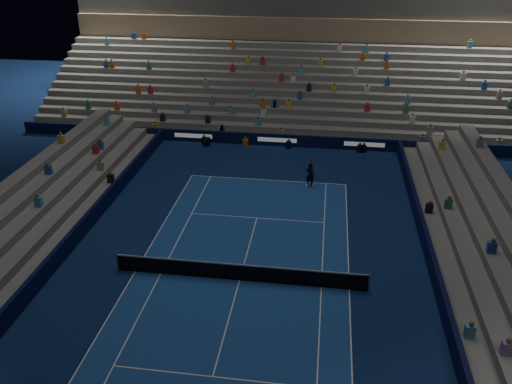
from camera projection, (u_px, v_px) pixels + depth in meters
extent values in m
plane|color=#0B1D47|center=(240.00, 280.00, 26.18)|extent=(90.00, 90.00, 0.00)
cube|color=navy|center=(240.00, 280.00, 26.18)|extent=(10.97, 23.77, 0.01)
cube|color=black|center=(277.00, 140.00, 42.30)|extent=(44.00, 0.25, 1.00)
cube|color=black|center=(439.00, 289.00, 24.76)|extent=(0.25, 37.00, 1.00)
cube|color=black|center=(57.00, 257.00, 27.16)|extent=(0.25, 37.00, 1.00)
cube|color=slate|center=(278.00, 138.00, 43.29)|extent=(44.00, 1.00, 0.50)
cube|color=slate|center=(280.00, 131.00, 44.06)|extent=(44.00, 1.00, 1.00)
cube|color=slate|center=(281.00, 125.00, 44.83)|extent=(44.00, 1.00, 1.50)
cube|color=slate|center=(282.00, 118.00, 45.60)|extent=(44.00, 1.00, 2.00)
cube|color=slate|center=(283.00, 112.00, 46.37)|extent=(44.00, 1.00, 2.50)
cube|color=slate|center=(284.00, 106.00, 47.15)|extent=(44.00, 1.00, 3.00)
cube|color=slate|center=(285.00, 100.00, 47.92)|extent=(44.00, 1.00, 3.50)
cube|color=slate|center=(286.00, 94.00, 48.69)|extent=(44.00, 1.00, 4.00)
cube|color=slate|center=(287.00, 89.00, 49.46)|extent=(44.00, 1.00, 4.50)
cube|color=slate|center=(288.00, 84.00, 50.23)|extent=(44.00, 1.00, 5.00)
cube|color=slate|center=(289.00, 78.00, 51.00)|extent=(44.00, 1.00, 5.50)
cube|color=slate|center=(290.00, 73.00, 51.77)|extent=(44.00, 1.00, 6.00)
cube|color=#8B7456|center=(292.00, 29.00, 50.88)|extent=(44.00, 0.60, 2.20)
cube|color=#484845|center=(294.00, 0.00, 50.94)|extent=(44.00, 2.40, 3.00)
cube|color=slate|center=(456.00, 294.00, 24.77)|extent=(1.00, 37.00, 0.50)
cube|color=slate|center=(479.00, 292.00, 24.53)|extent=(1.00, 37.00, 1.00)
cube|color=slate|center=(502.00, 290.00, 24.30)|extent=(1.00, 37.00, 1.50)
cube|color=slate|center=(44.00, 260.00, 27.37)|extent=(1.00, 37.00, 0.50)
cube|color=slate|center=(25.00, 254.00, 27.38)|extent=(1.00, 37.00, 1.00)
cube|color=slate|center=(7.00, 249.00, 27.39)|extent=(1.00, 37.00, 1.50)
cylinder|color=#B2B2B7|center=(117.00, 261.00, 26.73)|extent=(0.10, 0.10, 1.10)
cylinder|color=#B2B2B7|center=(369.00, 282.00, 25.14)|extent=(0.10, 0.10, 1.10)
cube|color=black|center=(239.00, 273.00, 25.98)|extent=(12.80, 0.03, 0.90)
cube|color=white|center=(239.00, 265.00, 25.76)|extent=(12.80, 0.04, 0.08)
imported|color=black|center=(310.00, 175.00, 35.41)|extent=(0.74, 0.62, 1.73)
cube|color=black|center=(207.00, 142.00, 42.44)|extent=(0.56, 0.65, 0.63)
cylinder|color=black|center=(206.00, 142.00, 41.94)|extent=(0.22, 0.37, 0.16)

